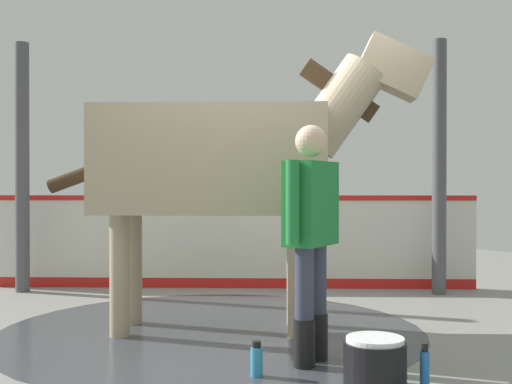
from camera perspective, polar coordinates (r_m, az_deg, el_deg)
name	(u,v)px	position (r m, az deg, el deg)	size (l,w,h in m)	color
ground_plane	(236,337)	(5.34, -1.84, -12.84)	(16.00, 16.00, 0.02)	gray
wet_patch	(211,330)	(5.55, -4.02, -12.21)	(3.59, 3.59, 0.00)	#42444C
barrier_wall	(231,245)	(7.72, -2.27, -4.75)	(4.45, 3.91, 1.12)	silver
roof_post_near	(439,167)	(7.54, 16.04, 2.17)	(0.16, 0.16, 2.89)	#4C4C51
roof_post_far	(22,167)	(7.88, -20.15, 2.09)	(0.16, 0.16, 2.89)	#4C4C51
horse	(225,160)	(5.41, -2.75, 2.84)	(2.58, 2.29, 2.50)	tan
handler	(311,227)	(4.42, 4.94, -3.09)	(0.63, 0.38, 1.65)	black
wash_bucket	(375,363)	(4.05, 10.58, -14.81)	(0.38, 0.38, 0.31)	black
bottle_shampoo	(257,360)	(4.24, 0.06, -14.81)	(0.08, 0.08, 0.23)	#3399CC
bottle_spray	(425,368)	(4.14, 14.83, -14.92)	(0.06, 0.06, 0.27)	blue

